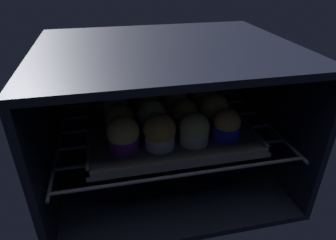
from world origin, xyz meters
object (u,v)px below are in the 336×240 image
Objects in this scene: muffin_row0_col2 at (194,130)px; muffin_row1_col3 at (214,110)px; muffin_row2_col3 at (204,97)px; baking_tray at (168,128)px; muffin_row2_col1 at (147,103)px; muffin_row2_col2 at (176,101)px; muffin_row1_col0 at (120,120)px; muffin_row2_col0 at (116,106)px; muffin_row0_col0 at (123,135)px; muffin_row1_col1 at (151,116)px; muffin_row1_col2 at (185,114)px; muffin_row0_col1 at (160,132)px; muffin_row0_col3 at (226,125)px.

muffin_row1_col3 is (7.48, 7.80, 0.50)cm from muffin_row0_col2.
muffin_row1_col3 reaches higher than muffin_row2_col3.
muffin_row2_col3 is (12.06, 7.87, 4.17)cm from baking_tray.
muffin_row2_col3 reaches higher than muffin_row2_col1.
muffin_row1_col3 is 11.50cm from muffin_row2_col2.
muffin_row1_col0 is 7.77cm from muffin_row2_col0.
muffin_row0_col0 is 24.71cm from muffin_row1_col3.
baking_tray is 5.91cm from muffin_row1_col1.
muffin_row2_col3 is (7.79, 7.99, 0.53)cm from muffin_row1_col2.
muffin_row1_col0 is at bearing 179.50° from muffin_row1_col3.
muffin_row2_col3 is at bearing 45.52° from muffin_row0_col1.
muffin_row0_col1 is 1.13× the size of muffin_row1_col2.
muffin_row0_col0 is 1.08× the size of muffin_row2_col0.
muffin_row0_col1 reaches higher than muffin_row2_col0.
muffin_row0_col0 reaches higher than muffin_row0_col3.
muffin_row1_col3 reaches higher than muffin_row0_col2.
muffin_row1_col2 is (15.98, 7.64, -0.67)cm from muffin_row0_col0.
muffin_row0_col2 is 11.65cm from muffin_row1_col1.
muffin_row0_col3 is 17.89cm from muffin_row2_col2.
muffin_row1_col3 is (15.56, 7.86, 0.02)cm from muffin_row0_col1.
baking_tray is 9.96cm from muffin_row0_col2.
muffin_row1_col0 is 16.23cm from muffin_row1_col2.
muffin_row0_col1 is 16.02cm from muffin_row0_col3.
muffin_row2_col2 is at bearing -2.95° from muffin_row2_col1.
muffin_row0_col3 is 25.45cm from muffin_row1_col0.
muffin_row1_col0 is (-0.25, 7.65, -0.41)cm from muffin_row0_col0.
muffin_row0_col1 is at bearing -115.20° from muffin_row2_col2.
muffin_row2_col3 is (0.21, 8.19, -0.09)cm from muffin_row1_col3.
muffin_row0_col1 is at bearing -86.42° from muffin_row1_col1.
muffin_row2_col1 reaches higher than baking_tray.
muffin_row0_col1 is 1.03× the size of muffin_row1_col1.
muffin_row2_col0 is (-16.58, 7.77, 0.29)cm from muffin_row1_col2.
muffin_row1_col2 is 8.11cm from muffin_row2_col2.
muffin_row0_col1 is 11.55cm from muffin_row1_col0.
muffin_row0_col2 is 17.75cm from muffin_row2_col3.
muffin_row2_col2 is (16.21, 0.33, -0.12)cm from muffin_row2_col0.
muffin_row1_col3 reaches higher than muffin_row0_col3.
muffin_row1_col1 is at bearing -153.48° from muffin_row2_col3.
muffin_row1_col1 is 1.05× the size of muffin_row2_col0.
muffin_row1_col0 is 25.31cm from muffin_row2_col3.
muffin_row1_col2 is at bearing 136.19° from muffin_row0_col3.
baking_tray is 5.40× the size of muffin_row2_col2.
muffin_row0_col0 is at bearing -146.44° from baking_tray.
muffin_row2_col1 is at bearing 135.14° from muffin_row0_col3.
muffin_row0_col1 is 22.50cm from muffin_row2_col3.
muffin_row2_col1 is 7.89cm from muffin_row2_col2.
muffin_row0_col3 reaches higher than muffin_row1_col2.
muffin_row1_col2 is at bearing -45.84° from muffin_row2_col1.
baking_tray is 5.40× the size of muffin_row0_col3.
muffin_row0_col0 reaches higher than muffin_row1_col0.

